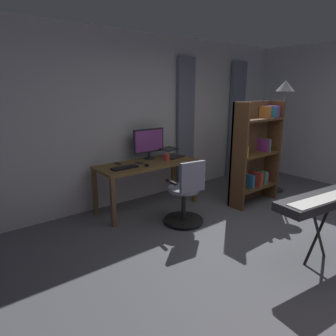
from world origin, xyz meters
The scene contains 16 objects.
ground_plane centered at (0.00, 0.00, 0.00)m, with size 8.16×8.16×0.00m, color #58595F.
back_room_partition centered at (0.00, -2.75, 1.35)m, with size 6.27×0.10×2.70m, color silver.
curtain_left_panel centered at (-2.09, -2.64, 1.19)m, with size 0.42×0.06×2.38m, color slate.
curtain_right_panel centered at (-0.66, -2.64, 1.19)m, with size 0.37×0.06×2.38m, color slate.
desk centered at (0.45, -2.28, 0.64)m, with size 1.60×0.66×0.73m.
office_chair centered at (0.38, -1.43, 0.43)m, with size 0.56×0.56×0.93m.
computer_monitor centered at (0.27, -2.49, 1.01)m, with size 0.57×0.18×0.49m.
computer_keyboard centered at (0.89, -2.18, 0.75)m, with size 0.39×0.14×0.02m, color black.
laptop centered at (-0.10, -2.34, 0.79)m, with size 0.37×0.39×0.15m.
computer_mouse centered at (0.57, -2.10, 0.75)m, with size 0.06×0.10×0.04m, color black.
cell_phone_face_up centered at (0.57, -2.31, 0.74)m, with size 0.07×0.14×0.01m, color #333338.
cell_phone_by_monitor centered at (0.84, -2.49, 0.74)m, with size 0.07×0.14×0.01m, color black.
mug_tea centered at (0.12, -2.20, 0.79)m, with size 0.13×0.08×0.10m.
bookshelf centered at (-1.08, -1.41, 0.83)m, with size 0.93×0.30×1.65m.
piano_keyboard centered at (-0.13, 0.14, 0.70)m, with size 1.23×0.47×0.77m.
floor_lamp centered at (-1.89, -1.47, 1.65)m, with size 0.31×0.31×1.98m.
Camera 1 is at (2.94, 1.43, 1.83)m, focal length 31.68 mm.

